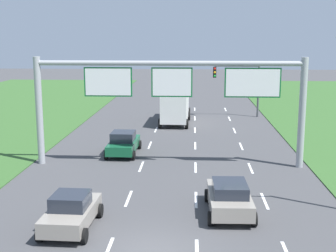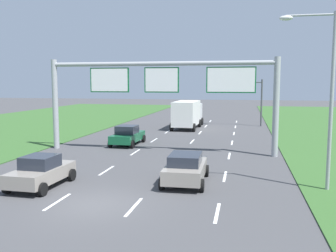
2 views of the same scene
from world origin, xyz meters
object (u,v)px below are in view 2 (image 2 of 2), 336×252
box_truck (188,113)px  sign_gantry (162,86)px  car_mid_lane (186,168)px  street_lamp (324,86)px  traffic_light_mast (245,94)px  car_near_red (127,135)px  car_lead_silver (41,172)px

box_truck → sign_gantry: size_ratio=0.46×
car_mid_lane → street_lamp: bearing=-1.5°
box_truck → traffic_light_mast: traffic_light_mast is taller
sign_gantry → box_truck: bearing=91.4°
car_mid_lane → traffic_light_mast: traffic_light_mast is taller
car_near_red → car_mid_lane: 12.81m
car_near_red → car_lead_silver: bearing=-90.4°
box_truck → sign_gantry: sign_gantry is taller
traffic_light_mast → box_truck: bearing=-151.2°
car_mid_lane → car_near_red: bearing=120.0°
car_mid_lane → box_truck: bearing=97.0°
box_truck → street_lamp: street_lamp is taller
car_near_red → traffic_light_mast: 19.00m
box_truck → sign_gantry: bearing=-86.9°
car_mid_lane → sign_gantry: (-3.04, 8.22, 4.14)m
car_near_red → car_lead_silver: size_ratio=1.09×
street_lamp → car_lead_silver: bearing=-171.0°
car_lead_silver → box_truck: size_ratio=0.50×
car_near_red → street_lamp: bearing=-38.5°
car_near_red → car_lead_silver: (-0.35, -13.12, -0.02)m
car_lead_silver → box_truck: (3.59, 25.67, 0.92)m
sign_gantry → street_lamp: 12.67m
car_lead_silver → sign_gantry: bearing=71.0°
car_lead_silver → car_mid_lane: car_lead_silver is taller
box_truck → car_lead_silver: bearing=-96.3°
car_lead_silver → traffic_light_mast: (10.00, 29.19, 3.08)m
car_mid_lane → sign_gantry: sign_gantry is taller
car_lead_silver → box_truck: box_truck is taller
car_lead_silver → street_lamp: bearing=10.9°
sign_gantry → street_lamp: street_lamp is taller
car_near_red → traffic_light_mast: (9.65, 16.07, 3.07)m
car_mid_lane → box_truck: size_ratio=0.53×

